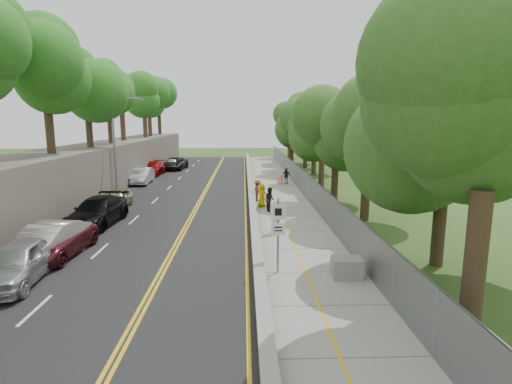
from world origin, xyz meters
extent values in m
plane|color=#33511E|center=(0.00, 0.00, 0.00)|extent=(140.00, 140.00, 0.00)
cube|color=black|center=(-5.40, 15.00, 0.02)|extent=(11.20, 66.00, 0.04)
cube|color=gray|center=(2.55, 15.00, 0.03)|extent=(4.20, 66.00, 0.05)
cube|color=#7BE139|center=(0.25, 15.00, 0.30)|extent=(0.42, 66.00, 0.60)
cube|color=#595147|center=(-13.50, 15.00, 2.00)|extent=(5.00, 66.00, 4.00)
cube|color=slate|center=(4.65, 15.00, 1.00)|extent=(0.04, 66.00, 2.00)
cylinder|color=gray|center=(-10.70, 14.00, 4.00)|extent=(0.18, 0.18, 8.00)
cylinder|color=gray|center=(-9.60, 14.00, 7.85)|extent=(2.30, 0.13, 0.13)
cube|color=gray|center=(-8.52, 14.00, 7.80)|extent=(0.50, 0.22, 0.14)
cylinder|color=gray|center=(1.05, -3.00, 1.60)|extent=(0.09, 0.09, 3.10)
cube|color=white|center=(1.05, -3.03, 2.60)|extent=(0.62, 0.04, 0.62)
cube|color=white|center=(1.05, -3.03, 1.90)|extent=(0.56, 0.04, 0.50)
cylinder|color=#D3431D|center=(3.19, 19.61, 0.51)|extent=(0.56, 0.56, 0.92)
cube|color=gray|center=(3.75, -3.55, 0.44)|extent=(1.21, 0.93, 0.78)
imported|color=#B5B4BA|center=(-9.00, -3.65, 0.84)|extent=(2.27, 4.83, 1.60)
imported|color=silver|center=(-9.00, -1.33, 0.86)|extent=(2.24, 5.13, 1.64)
imported|color=#5A1921|center=(-9.00, -0.74, 0.74)|extent=(2.61, 5.17, 1.40)
imported|color=black|center=(-9.00, 4.87, 0.84)|extent=(2.65, 5.69, 1.61)
imported|color=tan|center=(-9.32, 9.37, 0.74)|extent=(1.76, 4.13, 1.39)
imported|color=silver|center=(-10.25, 20.47, 0.79)|extent=(1.73, 4.58, 1.49)
imported|color=black|center=(-9.00, 31.66, 0.79)|extent=(2.93, 5.56, 1.49)
imported|color=#9A0B0D|center=(-10.60, 26.66, 0.79)|extent=(2.28, 5.26, 1.51)
imported|color=silver|center=(-9.33, 31.76, 0.79)|extent=(2.09, 4.52, 1.50)
imported|color=#C4A900|center=(0.95, 9.49, 0.90)|extent=(0.79, 0.97, 1.70)
imported|color=silver|center=(1.45, 2.74, 0.99)|extent=(0.70, 0.81, 1.88)
imported|color=black|center=(1.45, 8.10, 0.87)|extent=(0.82, 0.94, 1.64)
imported|color=brown|center=(0.75, 11.61, 0.86)|extent=(0.90, 1.19, 1.63)
imported|color=black|center=(3.82, 19.89, 0.82)|extent=(0.97, 0.71, 1.54)
camera|label=1|loc=(-0.31, -18.44, 6.21)|focal=28.00mm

